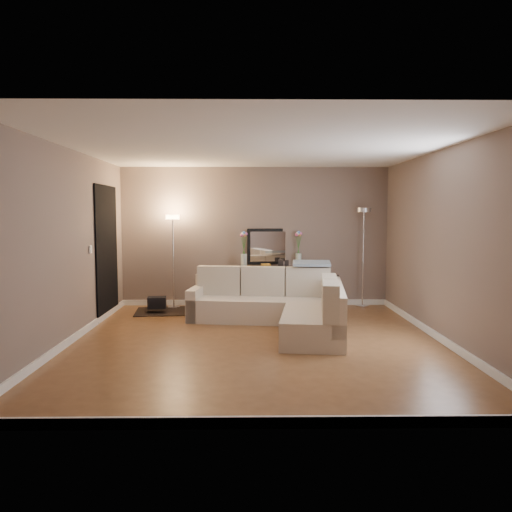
{
  "coord_description": "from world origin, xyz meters",
  "views": [
    {
      "loc": [
        -0.1,
        -6.63,
        1.73
      ],
      "look_at": [
        0.0,
        0.8,
        1.1
      ],
      "focal_mm": 35.0,
      "sensor_mm": 36.0,
      "label": 1
    }
  ],
  "objects_px": {
    "floor_lamp_lit": "(173,243)",
    "floor_lamp_unlit": "(363,237)",
    "sectional_sofa": "(282,305)",
    "console_table": "(267,284)"
  },
  "relations": [
    {
      "from": "console_table",
      "to": "floor_lamp_lit",
      "type": "height_order",
      "value": "floor_lamp_lit"
    },
    {
      "from": "sectional_sofa",
      "to": "console_table",
      "type": "xyz_separation_m",
      "value": [
        -0.18,
        1.59,
        0.11
      ]
    },
    {
      "from": "sectional_sofa",
      "to": "floor_lamp_lit",
      "type": "relative_size",
      "value": 1.54
    },
    {
      "from": "console_table",
      "to": "floor_lamp_unlit",
      "type": "bearing_deg",
      "value": -1.54
    },
    {
      "from": "floor_lamp_lit",
      "to": "floor_lamp_unlit",
      "type": "xyz_separation_m",
      "value": [
        3.5,
        0.08,
        0.09
      ]
    },
    {
      "from": "floor_lamp_unlit",
      "to": "console_table",
      "type": "bearing_deg",
      "value": 178.46
    },
    {
      "from": "sectional_sofa",
      "to": "console_table",
      "type": "bearing_deg",
      "value": 96.48
    },
    {
      "from": "sectional_sofa",
      "to": "floor_lamp_lit",
      "type": "distance_m",
      "value": 2.56
    },
    {
      "from": "console_table",
      "to": "floor_lamp_lit",
      "type": "distance_m",
      "value": 1.9
    },
    {
      "from": "sectional_sofa",
      "to": "floor_lamp_lit",
      "type": "bearing_deg",
      "value": 142.51
    }
  ]
}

